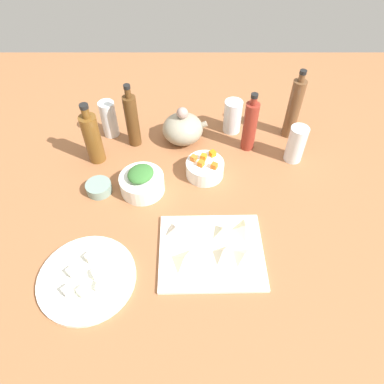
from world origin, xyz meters
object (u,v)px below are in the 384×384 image
object	(u,v)px
bowl_small_side	(99,187)
drinking_glass_0	(296,144)
cutting_board	(211,252)
bowl_greens	(142,183)
teapot	(183,128)
bowl_carrots	(205,169)
plate_tofu	(87,278)
bottle_0	(294,109)
bottle_2	(93,137)
bottle_3	(250,126)
drinking_glass_2	(233,116)
drinking_glass_1	(109,119)
bottle_1	(132,120)

from	to	relation	value
bowl_small_side	drinking_glass_0	size ratio (longest dim) A/B	0.61
cutting_board	bowl_greens	size ratio (longest dim) A/B	2.05
bowl_small_side	teapot	size ratio (longest dim) A/B	0.50
bowl_carrots	teapot	distance (cm)	19.19
plate_tofu	drinking_glass_0	distance (cm)	77.94
bottle_0	bowl_greens	bearing A→B (deg)	-151.63
bowl_greens	bottle_2	world-z (taller)	bottle_2
plate_tofu	bottle_3	world-z (taller)	bottle_3
teapot	drinking_glass_2	bearing A→B (deg)	17.95
teapot	cutting_board	bearing A→B (deg)	-79.79
drinking_glass_2	drinking_glass_1	bearing A→B (deg)	-176.97
cutting_board	teapot	size ratio (longest dim) A/B	1.79
bowl_small_side	bottle_1	size ratio (longest dim) A/B	0.34
bowl_small_side	drinking_glass_1	bearing A→B (deg)	90.52
cutting_board	bowl_small_side	distance (cm)	41.78
drinking_glass_0	drinking_glass_2	distance (cm)	25.51
bowl_small_side	drinking_glass_1	size ratio (longest dim) A/B	0.59
bowl_carrots	bowl_small_side	xyz separation A→B (cm)	(-33.86, -7.56, -1.00)
drinking_glass_0	drinking_glass_2	xyz separation A→B (cm)	(-20.11, 15.70, -0.41)
bottle_0	bottle_1	world-z (taller)	bottle_0
teapot	bottle_3	size ratio (longest dim) A/B	0.73
plate_tofu	drinking_glass_1	world-z (taller)	drinking_glass_1
cutting_board	bowl_small_side	bearing A→B (deg)	146.88
bottle_2	drinking_glass_0	bearing A→B (deg)	0.15
bowl_carrots	teapot	bearing A→B (deg)	113.25
teapot	drinking_glass_0	bearing A→B (deg)	-14.44
plate_tofu	bottle_2	xyz separation A→B (cm)	(-5.21, 45.95, 8.92)
bowl_small_side	bottle_1	bearing A→B (deg)	69.00
cutting_board	bowl_carrots	xyz separation A→B (cm)	(-1.12, 30.38, 2.15)
bowl_greens	bottle_0	size ratio (longest dim) A/B	0.54
bowl_greens	bowl_small_side	world-z (taller)	bowl_greens
bottle_0	bowl_carrots	bearing A→B (deg)	-146.46
drinking_glass_0	teapot	bearing A→B (deg)	165.56
bottle_1	drinking_glass_1	size ratio (longest dim) A/B	1.74
bowl_small_side	drinking_glass_1	world-z (taller)	drinking_glass_1
plate_tofu	bowl_greens	world-z (taller)	bowl_greens
cutting_board	drinking_glass_2	distance (cm)	54.82
bottle_1	drinking_glass_1	bearing A→B (deg)	151.63
bowl_carrots	bottle_2	xyz separation A→B (cm)	(-37.04, 7.44, 6.87)
cutting_board	bottle_3	world-z (taller)	bottle_3
teapot	bottle_3	distance (cm)	23.69
cutting_board	bottle_0	xyz separation A→B (cm)	(30.25, 51.18, 11.06)
teapot	bottle_1	world-z (taller)	bottle_1
bowl_carrots	cutting_board	bearing A→B (deg)	-87.89
teapot	bottle_2	world-z (taller)	bottle_2
bowl_greens	bowl_small_side	xyz separation A→B (cm)	(-13.85, -0.62, -1.27)
bowl_small_side	bottle_0	xyz separation A→B (cm)	(65.23, 28.36, 9.91)
teapot	bottle_2	xyz separation A→B (cm)	(-29.55, -10.01, 4.12)
bowl_greens	bottle_2	xyz separation A→B (cm)	(-17.03, 14.38, 6.60)
teapot	bottle_0	distance (cm)	39.50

